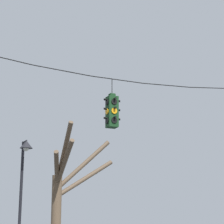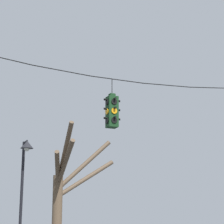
% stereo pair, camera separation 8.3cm
% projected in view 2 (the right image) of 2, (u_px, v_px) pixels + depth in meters
% --- Properties ---
extents(span_wire, '(13.68, 0.03, 0.61)m').
position_uv_depth(span_wire, '(117.00, 74.00, 14.87)').
color(span_wire, black).
extents(traffic_light_near_left_pole, '(0.58, 0.58, 1.67)m').
position_uv_depth(traffic_light_near_left_pole, '(112.00, 111.00, 14.48)').
color(traffic_light_near_left_pole, '#143819').
extents(street_lamp, '(0.53, 0.91, 4.83)m').
position_uv_depth(street_lamp, '(25.00, 167.00, 17.96)').
color(street_lamp, black).
rests_on(street_lamp, ground_plane).
extents(bare_tree, '(3.71, 2.99, 5.83)m').
position_uv_depth(bare_tree, '(65.00, 192.00, 20.42)').
color(bare_tree, brown).
rests_on(bare_tree, ground_plane).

